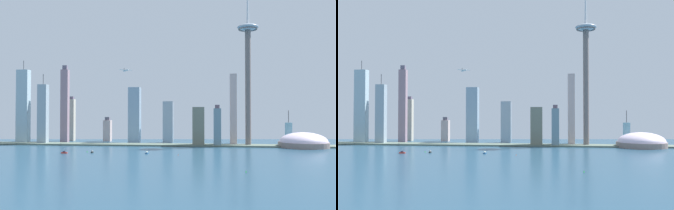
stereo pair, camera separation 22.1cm
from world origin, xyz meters
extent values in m
plane|color=navy|center=(0.00, 0.00, 0.00)|extent=(6000.00, 6000.00, 0.00)
cube|color=#58695B|center=(0.00, 447.19, 1.59)|extent=(829.27, 50.10, 3.17)
cylinder|color=slate|center=(217.61, 455.28, 127.39)|extent=(12.19, 12.19, 254.78)
ellipsoid|color=#99A8B9|center=(217.61, 455.28, 254.78)|extent=(44.98, 44.98, 12.88)
torus|color=slate|center=(217.61, 455.28, 250.27)|extent=(40.81, 40.81, 2.58)
cylinder|color=gray|center=(326.56, 436.73, 5.39)|extent=(100.81, 100.81, 10.79)
ellipsoid|color=silver|center=(326.56, 436.73, 10.79)|extent=(95.77, 95.77, 40.04)
cube|color=#5E93A3|center=(311.60, 507.32, 24.48)|extent=(13.35, 13.13, 48.96)
cylinder|color=#4C4C51|center=(311.60, 507.32, 62.58)|extent=(1.60, 1.60, 27.23)
cube|color=gray|center=(-211.04, 506.52, 87.51)|extent=(18.00, 13.22, 175.01)
cube|color=slate|center=(-211.04, 506.52, 180.25)|extent=(10.80, 7.93, 10.47)
cube|color=beige|center=(187.02, 468.85, 77.92)|extent=(14.09, 18.91, 155.83)
cube|color=#91A3AF|center=(-240.88, 452.96, 67.66)|extent=(21.15, 16.14, 135.33)
cylinder|color=#4C4C51|center=(-240.88, 452.96, 147.32)|extent=(1.60, 1.60, 24.00)
cube|color=slate|center=(151.94, 446.65, 40.15)|extent=(15.71, 25.24, 80.29)
cube|color=#63505D|center=(151.94, 446.65, 84.07)|extent=(9.43, 15.14, 7.56)
cube|color=#94A5B5|center=(36.53, 529.68, 49.25)|extent=(23.99, 15.38, 98.51)
cube|color=#9BB5C1|center=(-296.48, 468.32, 85.58)|extent=(27.64, 17.91, 171.16)
cylinder|color=#4C4C51|center=(-296.48, 468.32, 182.05)|extent=(1.60, 1.60, 21.79)
cube|color=#BAA29C|center=(-120.20, 557.90, 26.03)|extent=(18.34, 18.00, 52.06)
cube|color=#575261|center=(-120.20, 557.90, 56.33)|extent=(11.01, 10.80, 8.53)
cube|color=#87A1B8|center=(-39.42, 503.26, 65.27)|extent=(26.90, 23.36, 130.55)
cube|color=slate|center=(-325.00, 512.57, 47.56)|extent=(21.90, 14.58, 95.11)
cube|color=#5C625B|center=(-325.00, 512.57, 98.95)|extent=(13.14, 8.75, 7.67)
cube|color=slate|center=(111.94, 444.88, 41.60)|extent=(25.02, 19.66, 83.20)
cube|color=#AFA796|center=(-213.46, 558.09, 52.88)|extent=(14.54, 15.01, 105.77)
cube|color=#5C5167|center=(-213.46, 558.09, 109.19)|extent=(8.72, 9.01, 6.86)
cube|color=black|center=(-69.60, 284.28, 1.05)|extent=(4.54, 10.83, 2.10)
cube|color=#A4AAB2|center=(-69.60, 284.28, 3.28)|extent=(2.83, 4.87, 2.35)
cube|color=navy|center=(28.26, 284.29, 0.90)|extent=(4.26, 11.30, 1.79)
cube|color=silver|center=(28.26, 284.29, 2.61)|extent=(2.94, 4.99, 1.63)
cylinder|color=silver|center=(28.26, 284.29, 5.96)|extent=(0.24, 0.24, 5.06)
cube|color=red|center=(-115.02, 269.75, 0.95)|extent=(11.10, 3.44, 1.89)
cube|color=#3E3447|center=(-115.02, 269.75, 3.09)|extent=(4.93, 2.23, 2.39)
cylinder|color=silver|center=(-115.02, 269.75, 6.41)|extent=(0.24, 0.24, 4.27)
cone|color=green|center=(179.65, 94.35, 1.27)|extent=(1.53, 1.53, 2.54)
cone|color=green|center=(-81.83, 293.42, 1.17)|extent=(1.79, 1.79, 2.35)
cone|color=#E54C19|center=(84.27, 264.47, 1.02)|extent=(1.07, 1.07, 2.04)
cylinder|color=#ACC7D2|center=(-57.15, 487.69, 169.09)|extent=(17.45, 24.22, 3.01)
sphere|color=#ACC7D2|center=(-49.68, 476.41, 169.09)|extent=(3.01, 3.01, 3.01)
cube|color=#ACC7D2|center=(-57.15, 487.69, 170.45)|extent=(27.13, 19.38, 0.50)
cube|color=#ACC7D2|center=(-63.43, 497.16, 169.54)|extent=(10.08, 7.66, 0.40)
cube|color=#2D333D|center=(-63.43, 497.16, 173.10)|extent=(1.58, 2.03, 5.00)
camera|label=1|loc=(139.14, -349.84, 69.14)|focal=39.63mm
camera|label=2|loc=(139.36, -349.81, 69.14)|focal=39.63mm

